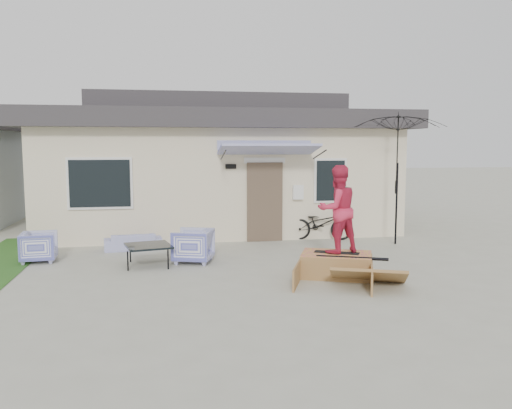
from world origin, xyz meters
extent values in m
plane|color=#9D9C8B|center=(0.00, 0.00, 0.00)|extent=(90.00, 90.00, 0.00)
cube|color=beige|center=(0.00, 8.00, 1.50)|extent=(10.00, 7.00, 3.00)
cube|color=#2D2D33|center=(0.00, 8.00, 3.25)|extent=(10.80, 7.80, 0.50)
cube|color=#2D2D33|center=(0.00, 8.00, 3.80)|extent=(7.50, 4.50, 0.60)
cube|color=brown|center=(1.00, 4.46, 1.05)|extent=(0.95, 0.08, 2.10)
cube|color=white|center=(-3.20, 4.47, 1.60)|extent=(1.60, 0.06, 1.30)
cube|color=white|center=(2.80, 4.47, 1.60)|extent=(0.90, 0.06, 1.20)
cube|color=#494DB1|center=(1.00, 3.95, 2.45)|extent=(2.50, 1.09, 0.29)
imported|color=#494DB1|center=(-2.40, 3.91, 0.27)|extent=(1.42, 0.56, 0.54)
imported|color=#494DB1|center=(-4.35, 2.88, 0.37)|extent=(0.73, 0.77, 0.74)
imported|color=#494DB1|center=(-1.02, 2.24, 0.41)|extent=(0.95, 0.98, 0.81)
cube|color=black|center=(-1.97, 2.10, 0.22)|extent=(1.08, 1.08, 0.45)
imported|color=black|center=(2.53, 4.39, 0.54)|extent=(1.78, 0.98, 1.08)
cylinder|color=black|center=(4.27, 3.48, 1.05)|extent=(0.05, 0.05, 2.10)
imported|color=black|center=(4.27, 3.48, 1.75)|extent=(2.60, 2.45, 0.90)
cube|color=black|center=(1.69, 0.59, 0.47)|extent=(0.88, 0.59, 0.05)
imported|color=#CD294B|center=(1.69, 0.59, 1.35)|extent=(0.96, 0.81, 1.71)
camera|label=1|loc=(-1.60, -9.05, 2.56)|focal=36.67mm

